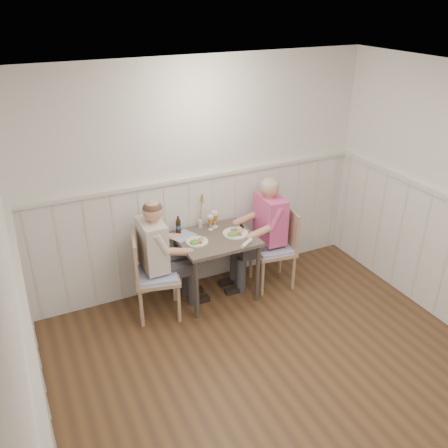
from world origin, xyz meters
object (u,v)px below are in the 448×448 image
object	(u,v)px
dining_table	(216,246)
diner_cream	(158,265)
man_in_pink	(266,239)
beer_bottle	(178,226)
grass_vase	(200,212)
chair_right	(278,245)
chair_left	(151,273)

from	to	relation	value
dining_table	diner_cream	size ratio (longest dim) A/B	0.63
man_in_pink	beer_bottle	xyz separation A→B (m)	(-0.99, 0.24, 0.28)
beer_bottle	grass_vase	world-z (taller)	grass_vase
chair_right	man_in_pink	bearing A→B (deg)	134.74
beer_bottle	diner_cream	bearing A→B (deg)	-145.74
dining_table	diner_cream	distance (m)	0.67
chair_left	chair_right	bearing A→B (deg)	-1.57
chair_right	man_in_pink	size ratio (longest dim) A/B	0.71
beer_bottle	grass_vase	xyz separation A→B (m)	(0.27, 0.03, 0.10)
beer_bottle	grass_vase	bearing A→B (deg)	6.43
dining_table	diner_cream	world-z (taller)	diner_cream
beer_bottle	grass_vase	distance (m)	0.29
chair_left	man_in_pink	size ratio (longest dim) A/B	0.72
chair_right	beer_bottle	distance (m)	1.18
chair_left	grass_vase	bearing A→B (deg)	25.06
chair_left	grass_vase	distance (m)	0.88
dining_table	chair_right	bearing A→B (deg)	-5.80
chair_left	beer_bottle	distance (m)	0.61
chair_left	beer_bottle	size ratio (longest dim) A/B	4.65
chair_left	grass_vase	world-z (taller)	grass_vase
dining_table	chair_right	xyz separation A→B (m)	(0.75, -0.08, -0.13)
dining_table	chair_left	bearing A→B (deg)	-177.41
dining_table	grass_vase	distance (m)	0.43
chair_right	dining_table	bearing A→B (deg)	174.20
chair_left	diner_cream	world-z (taller)	diner_cream
grass_vase	chair_right	bearing A→B (deg)	-24.55
diner_cream	grass_vase	size ratio (longest dim) A/B	3.06
diner_cream	beer_bottle	bearing A→B (deg)	34.26
diner_cream	grass_vase	xyz separation A→B (m)	(0.60, 0.26, 0.39)
diner_cream	grass_vase	distance (m)	0.76
chair_left	beer_bottle	xyz separation A→B (m)	(0.43, 0.30, 0.32)
beer_bottle	dining_table	bearing A→B (deg)	-38.17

